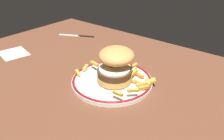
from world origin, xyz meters
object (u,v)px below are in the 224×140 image
(burger, at_px, (116,64))
(napkin, at_px, (14,53))
(dinner_plate, at_px, (112,80))
(knife, at_px, (79,36))

(burger, relative_size, napkin, 1.35)
(dinner_plate, bearing_deg, napkin, -170.30)
(dinner_plate, bearing_deg, burger, 27.07)
(burger, relative_size, knife, 0.93)
(knife, bearing_deg, burger, -29.47)
(dinner_plate, distance_m, napkin, 0.46)
(burger, bearing_deg, dinner_plate, -152.93)
(burger, distance_m, knife, 0.47)
(knife, height_order, napkin, knife)
(burger, bearing_deg, knife, 150.53)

